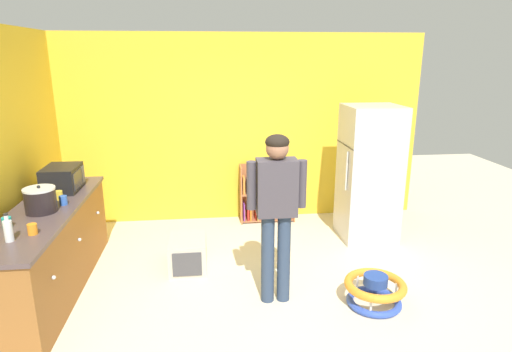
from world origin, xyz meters
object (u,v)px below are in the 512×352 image
at_px(kitchen_counter, 49,251).
at_px(refrigerator, 369,173).
at_px(crock_pot, 40,200).
at_px(teal_cup, 7,222).
at_px(pet_carrier, 188,254).
at_px(bookshelf, 263,196).
at_px(yellow_cup, 59,195).
at_px(blue_cup, 63,200).
at_px(orange_cup, 32,229).
at_px(microwave, 62,178).
at_px(standing_person, 276,203).
at_px(baby_walker, 375,290).
at_px(clear_bottle, 8,230).

distance_m(kitchen_counter, refrigerator, 3.91).
height_order(crock_pot, teal_cup, crock_pot).
bearing_deg(pet_carrier, kitchen_counter, -166.45).
height_order(bookshelf, yellow_cup, yellow_cup).
bearing_deg(teal_cup, blue_cup, 61.62).
height_order(blue_cup, orange_cup, same).
relative_size(pet_carrier, microwave, 1.15).
bearing_deg(standing_person, orange_cup, -175.08).
relative_size(microwave, orange_cup, 5.05).
bearing_deg(refrigerator, pet_carrier, -164.59).
bearing_deg(crock_pot, microwave, 90.74).
relative_size(refrigerator, pet_carrier, 3.22).
distance_m(standing_person, pet_carrier, 1.47).
height_order(crock_pot, orange_cup, crock_pot).
xyz_separation_m(baby_walker, microwave, (-3.25, 1.30, 0.88)).
height_order(standing_person, crock_pot, standing_person).
bearing_deg(yellow_cup, refrigerator, 10.32).
distance_m(bookshelf, baby_walker, 2.54).
distance_m(blue_cup, orange_cup, 0.77).
relative_size(bookshelf, orange_cup, 8.95).
xyz_separation_m(refrigerator, blue_cup, (-3.60, -0.85, 0.06)).
xyz_separation_m(refrigerator, clear_bottle, (-3.76, -1.75, 0.11)).
bearing_deg(crock_pot, baby_walker, -10.19).
bearing_deg(baby_walker, standing_person, 167.99).
bearing_deg(refrigerator, clear_bottle, -155.07).
bearing_deg(clear_bottle, orange_cup, 43.02).
relative_size(pet_carrier, orange_cup, 5.81).
relative_size(pet_carrier, teal_cup, 5.81).
height_order(standing_person, pet_carrier, standing_person).
distance_m(crock_pot, blue_cup, 0.26).
height_order(microwave, yellow_cup, microwave).
relative_size(blue_cup, orange_cup, 1.00).
xyz_separation_m(standing_person, blue_cup, (-2.13, 0.58, -0.09)).
xyz_separation_m(refrigerator, orange_cup, (-3.62, -1.62, 0.06)).
bearing_deg(kitchen_counter, crock_pot, -78.70).
relative_size(pet_carrier, yellow_cup, 5.81).
height_order(standing_person, yellow_cup, standing_person).
relative_size(refrigerator, teal_cup, 18.74).
bearing_deg(teal_cup, microwave, 81.84).
distance_m(bookshelf, microwave, 2.77).
height_order(kitchen_counter, bookshelf, kitchen_counter).
xyz_separation_m(pet_carrier, microwave, (-1.39, 0.31, 0.86)).
relative_size(standing_person, crock_pot, 5.70).
height_order(standing_person, blue_cup, standing_person).
distance_m(refrigerator, pet_carrier, 2.55).
bearing_deg(refrigerator, orange_cup, -155.91).
bearing_deg(refrigerator, crock_pot, -164.24).
bearing_deg(blue_cup, clear_bottle, -100.12).
xyz_separation_m(baby_walker, teal_cup, (-3.40, 0.21, 0.79)).
bearing_deg(bookshelf, refrigerator, -30.41).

